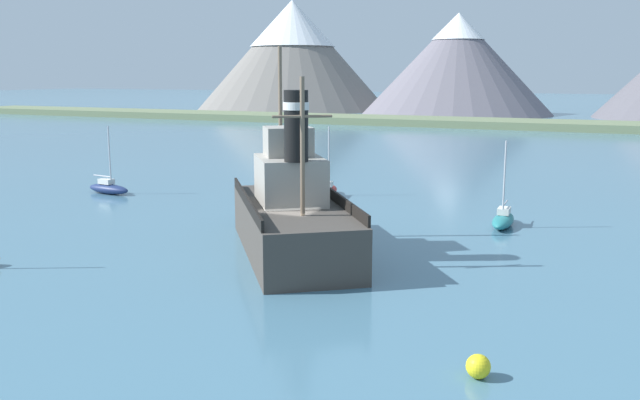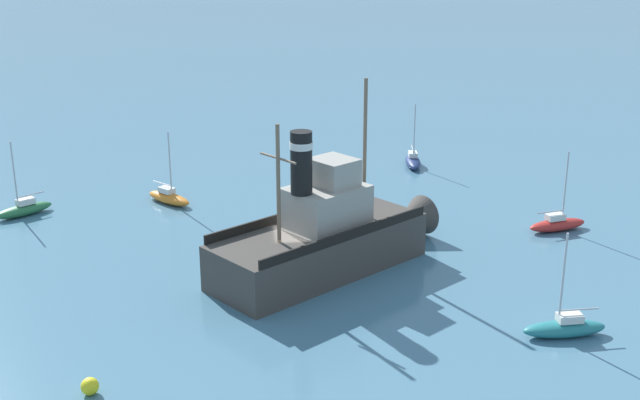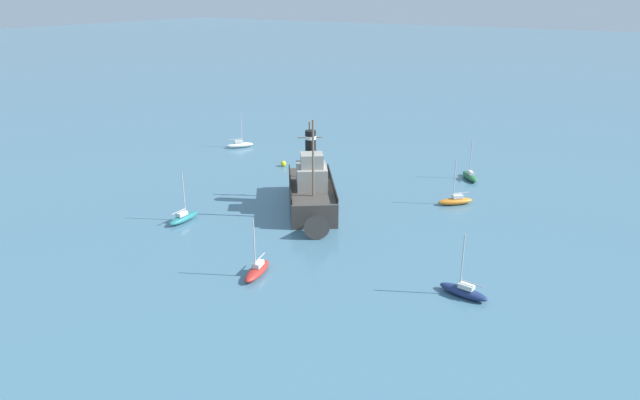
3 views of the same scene
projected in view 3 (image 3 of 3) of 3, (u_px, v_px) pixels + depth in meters
ground_plane at (313, 203)px, 60.40m from camera, size 600.00×600.00×0.00m
old_tugboat at (312, 192)px, 58.06m from camera, size 11.24×13.61×9.90m
sailboat_teal at (183, 217)px, 55.34m from camera, size 1.20×3.83×4.90m
sailboat_navy at (464, 291)px, 41.90m from camera, size 3.91×1.58×4.90m
sailboat_green at (470, 176)px, 67.62m from camera, size 3.24×3.65×4.90m
sailboat_orange at (455, 201)px, 59.77m from camera, size 3.50×3.43×4.90m
sailboat_white at (240, 145)px, 81.24m from camera, size 3.23×3.65×4.90m
sailboat_red at (257, 270)px, 44.99m from camera, size 1.94×3.95×4.90m
mooring_buoy at (283, 164)px, 72.62m from camera, size 0.70×0.70×0.70m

